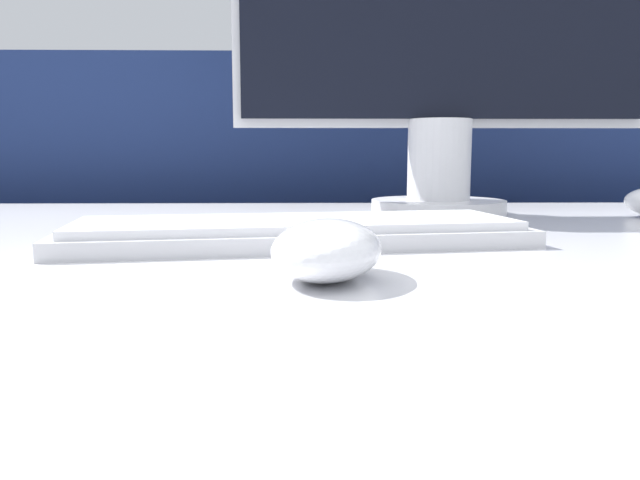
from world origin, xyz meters
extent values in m
cube|color=navy|center=(0.00, 0.64, 0.51)|extent=(5.00, 0.03, 1.02)
ellipsoid|color=white|center=(0.01, -0.17, 0.76)|extent=(0.10, 0.12, 0.04)
cube|color=silver|center=(-0.01, 0.01, 0.75)|extent=(0.46, 0.21, 0.02)
cube|color=silver|center=(-0.01, 0.01, 0.76)|extent=(0.43, 0.19, 0.01)
cylinder|color=silver|center=(0.19, 0.30, 0.75)|extent=(0.19, 0.19, 0.02)
cylinder|color=silver|center=(0.19, 0.30, 0.82)|extent=(0.09, 0.09, 0.11)
cube|color=silver|center=(0.19, 0.31, 1.03)|extent=(0.58, 0.01, 0.33)
cube|color=black|center=(0.19, 0.30, 1.03)|extent=(0.56, 0.02, 0.31)
camera|label=1|loc=(0.00, -0.59, 0.83)|focal=35.00mm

